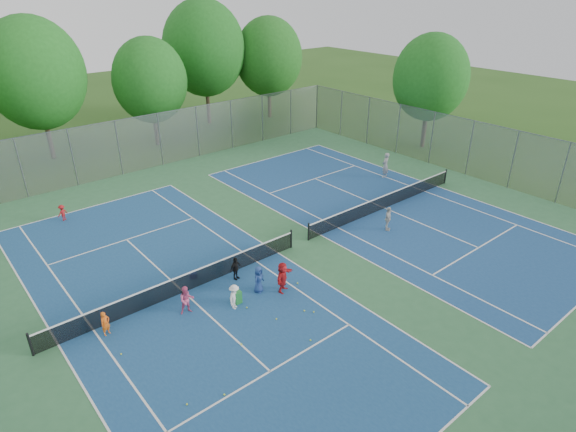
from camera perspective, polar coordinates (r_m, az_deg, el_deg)
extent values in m
plane|color=#284E18|center=(25.94, 1.42, -3.33)|extent=(120.00, 120.00, 0.00)
cube|color=#31683E|center=(25.93, 1.42, -3.32)|extent=(32.00, 32.00, 0.01)
cube|color=navy|center=(22.64, -12.24, -8.83)|extent=(10.97, 23.77, 0.01)
cube|color=navy|center=(30.50, 11.39, 0.92)|extent=(10.97, 23.77, 0.01)
cube|color=black|center=(22.40, -12.34, -7.90)|extent=(12.87, 0.10, 0.91)
cube|color=black|center=(30.31, 11.46, 1.67)|extent=(12.87, 0.10, 0.91)
cube|color=gray|center=(37.72, -14.91, 8.74)|extent=(32.00, 0.10, 4.00)
cube|color=gray|center=(36.86, 20.74, 7.51)|extent=(0.10, 32.00, 4.00)
cylinder|color=#443326|center=(42.33, -26.51, 8.63)|extent=(0.36, 0.36, 3.85)
ellipsoid|color=#1D621C|center=(41.38, -27.82, 14.70)|extent=(7.20, 7.20, 8.28)
cylinder|color=#443326|center=(43.01, -15.41, 10.20)|extent=(0.36, 0.36, 3.15)
ellipsoid|color=#1C5D1B|center=(42.18, -16.05, 15.19)|extent=(6.00, 6.00, 6.90)
cylinder|color=#443326|center=(48.59, -9.48, 13.20)|extent=(0.36, 0.36, 4.20)
ellipsoid|color=#1A5919|center=(47.74, -9.93, 18.99)|extent=(7.60, 7.60, 8.74)
cylinder|color=#443326|center=(50.32, -2.22, 13.56)|extent=(0.36, 0.36, 3.50)
ellipsoid|color=#1C5819|center=(49.56, -2.31, 18.33)|extent=(6.60, 6.60, 7.59)
cylinder|color=#443326|center=(42.40, 15.87, 10.17)|extent=(0.36, 0.36, 3.50)
ellipsoid|color=#1A5A1A|center=(41.53, 16.56, 15.46)|extent=(6.00, 6.00, 6.90)
cube|color=#163DAB|center=(23.51, -11.19, -6.90)|extent=(0.43, 0.43, 0.29)
cube|color=#248735|center=(21.46, -6.02, -9.54)|extent=(0.33, 0.33, 0.61)
imported|color=orange|center=(20.84, -20.82, -11.83)|extent=(0.45, 0.36, 1.08)
imported|color=#D65384|center=(21.02, -11.91, -9.72)|extent=(0.75, 0.66, 1.31)
imported|color=white|center=(21.00, -6.37, -9.50)|extent=(0.87, 0.77, 1.17)
imported|color=black|center=(22.87, -6.25, -6.20)|extent=(0.74, 0.47, 1.17)
imported|color=navy|center=(21.90, -3.51, -7.50)|extent=(0.75, 0.63, 1.30)
imported|color=red|center=(21.83, -0.63, -7.27)|extent=(1.43, 1.01, 1.49)
imported|color=#A2171A|center=(31.15, -25.17, 0.34)|extent=(0.74, 0.59, 1.00)
imported|color=gray|center=(35.09, 11.47, 5.92)|extent=(0.74, 0.57, 1.82)
imported|color=beige|center=(27.58, 11.77, -0.33)|extent=(0.90, 0.73, 1.43)
sphere|color=gold|center=(23.20, -0.61, -7.14)|extent=(0.07, 0.07, 0.07)
sphere|color=gold|center=(20.57, -1.39, -12.14)|extent=(0.07, 0.07, 0.07)
sphere|color=#C0E735|center=(17.68, -7.55, -20.29)|extent=(0.07, 0.07, 0.07)
sphere|color=#BBE134|center=(19.56, 2.67, -14.53)|extent=(0.07, 0.07, 0.07)
sphere|color=#E5F238|center=(21.01, 1.94, -11.19)|extent=(0.07, 0.07, 0.07)
sphere|color=#EBF238|center=(22.68, 1.13, -8.01)|extent=(0.07, 0.07, 0.07)
sphere|color=#BCD230|center=(17.59, -11.89, -21.04)|extent=(0.07, 0.07, 0.07)
sphere|color=gold|center=(22.62, -3.58, -8.17)|extent=(0.07, 0.07, 0.07)
sphere|color=#A8C72E|center=(21.24, -4.91, -10.81)|extent=(0.07, 0.07, 0.07)
sphere|color=#CDE234|center=(19.45, -5.55, -14.93)|extent=(0.07, 0.07, 0.07)
sphere|color=#B0CA2F|center=(20.96, 3.06, -11.32)|extent=(0.07, 0.07, 0.07)
sphere|color=#BFCF30|center=(19.99, -19.16, -15.24)|extent=(0.07, 0.07, 0.07)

